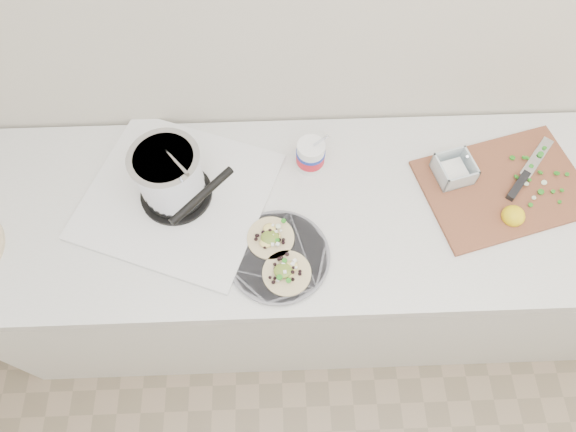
{
  "coord_description": "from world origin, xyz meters",
  "views": [
    {
      "loc": [
        -0.18,
        0.68,
        2.23
      ],
      "look_at": [
        -0.16,
        1.35,
        0.96
      ],
      "focal_mm": 32.0,
      "sensor_mm": 36.0,
      "label": 1
    }
  ],
  "objects_px": {
    "stove": "(172,183)",
    "cutboard": "(501,183)",
    "taco_plate": "(279,255)",
    "tub": "(312,153)"
  },
  "relations": [
    {
      "from": "taco_plate",
      "to": "cutboard",
      "type": "height_order",
      "value": "cutboard"
    },
    {
      "from": "taco_plate",
      "to": "cutboard",
      "type": "distance_m",
      "value": 0.71
    },
    {
      "from": "tub",
      "to": "cutboard",
      "type": "bearing_deg",
      "value": -9.49
    },
    {
      "from": "taco_plate",
      "to": "stove",
      "type": "bearing_deg",
      "value": 145.02
    },
    {
      "from": "taco_plate",
      "to": "tub",
      "type": "relative_size",
      "value": 1.46
    },
    {
      "from": "cutboard",
      "to": "taco_plate",
      "type": "bearing_deg",
      "value": -177.31
    },
    {
      "from": "tub",
      "to": "taco_plate",
      "type": "bearing_deg",
      "value": -109.44
    },
    {
      "from": "stove",
      "to": "taco_plate",
      "type": "xyz_separation_m",
      "value": [
        0.3,
        -0.21,
        -0.07
      ]
    },
    {
      "from": "stove",
      "to": "cutboard",
      "type": "distance_m",
      "value": 0.97
    },
    {
      "from": "tub",
      "to": "cutboard",
      "type": "xyz_separation_m",
      "value": [
        0.57,
        -0.09,
        -0.05
      ]
    }
  ]
}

